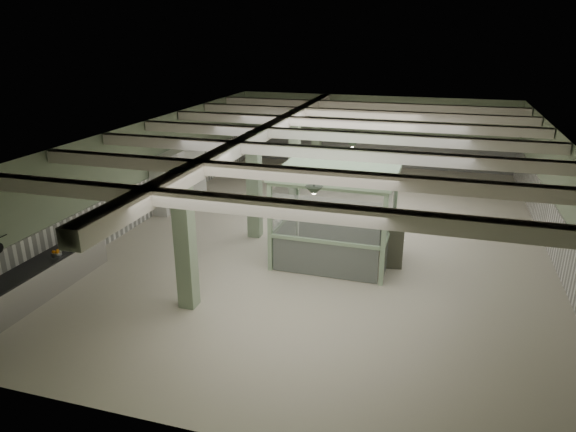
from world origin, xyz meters
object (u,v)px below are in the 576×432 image
(walkin_cooler, at_px, (174,180))
(guard_booth, at_px, (336,201))
(prep_counter, at_px, (41,278))
(filing_cabinet, at_px, (395,244))

(walkin_cooler, relative_size, guard_booth, 0.69)
(prep_counter, relative_size, guard_booth, 1.31)
(prep_counter, distance_m, walkin_cooler, 7.59)
(guard_booth, bearing_deg, prep_counter, -146.71)
(guard_booth, relative_size, filing_cabinet, 2.57)
(prep_counter, height_order, walkin_cooler, walkin_cooler)
(prep_counter, bearing_deg, guard_booth, 32.38)
(prep_counter, relative_size, walkin_cooler, 1.91)
(guard_booth, xyz_separation_m, filing_cabinet, (1.82, 0.06, -1.19))
(filing_cabinet, bearing_deg, prep_counter, -161.70)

